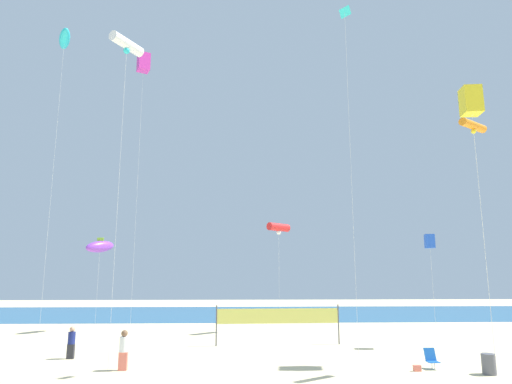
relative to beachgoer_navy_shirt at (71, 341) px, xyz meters
The scene contains 16 objects.
ocean_band 28.22m from the beachgoer_navy_shirt, 69.66° to the left, with size 120.00×20.00×0.01m, color #28608C.
beachgoer_navy_shirt is the anchor object (origin of this frame).
beachgoer_white_shirt 4.48m from the beachgoer_navy_shirt, 40.20° to the right, with size 0.40×0.40×1.76m.
folding_beach_chair 17.85m from the beachgoer_navy_shirt, ahead, with size 0.52×0.65×0.89m.
trash_barrel 20.04m from the beachgoer_navy_shirt, 12.47° to the right, with size 0.58×0.58×0.87m, color #595960.
volleyball_net 11.84m from the beachgoer_navy_shirt, 20.08° to the left, with size 7.70×0.50×2.40m.
beach_handbag 17.08m from the beachgoer_navy_shirt, 12.02° to the right, with size 0.33×0.17×0.27m, color #EA7260.
kite_violet_inflatable 12.53m from the beachgoer_navy_shirt, 101.74° to the left, with size 2.23×2.70×7.12m.
kite_white_tube 15.61m from the beachgoer_navy_shirt, 46.92° to the right, with size 1.45×1.96×16.24m.
kite_cyan_diamond 22.02m from the beachgoer_navy_shirt, 12.83° to the right, with size 0.74×0.73×18.14m.
kite_yellow_box 24.75m from the beachgoer_navy_shirt, ahead, with size 1.05×1.05×14.29m.
kite_magenta_box 22.45m from the beachgoer_navy_shirt, 85.48° to the left, with size 1.22×1.22×21.97m.
kite_cyan_inflatable 21.54m from the beachgoer_navy_shirt, 125.72° to the left, with size 1.61×2.30×21.81m.
kite_red_tube 16.88m from the beachgoer_navy_shirt, 40.43° to the left, with size 1.96×1.86×8.18m.
kite_blue_box 21.33m from the beachgoer_navy_shirt, ahead, with size 0.62×0.62×6.72m.
kite_orange_tube 22.87m from the beachgoer_navy_shirt, 12.15° to the right, with size 1.81×1.40×11.53m.
Camera 1 is at (-1.12, -16.63, 4.29)m, focal length 30.89 mm.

